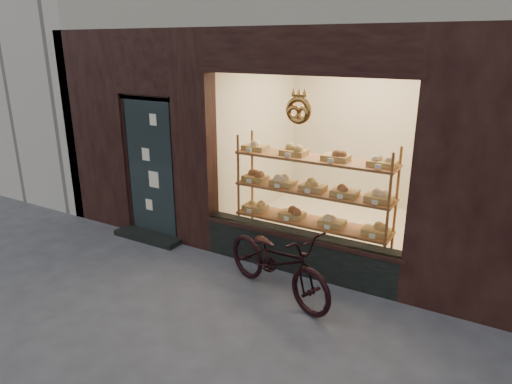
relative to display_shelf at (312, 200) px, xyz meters
The scene contains 3 objects.
ground 2.73m from the display_shelf, 100.01° to the right, with size 90.00×90.00×0.00m, color #3D3D3F.
display_shelf is the anchor object (origin of this frame).
bicycle 1.18m from the display_shelf, 87.33° to the right, with size 0.60×1.71×0.90m, color black.
Camera 1 is at (2.74, -2.91, 2.90)m, focal length 32.00 mm.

